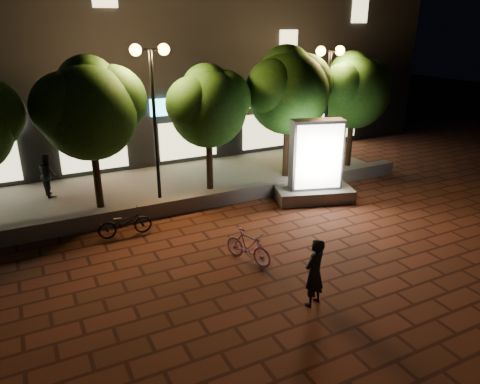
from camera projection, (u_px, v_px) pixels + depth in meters
ground at (272, 256)px, 11.85m from camera, size 80.00×80.00×0.00m
retaining_wall at (213, 198)px, 15.11m from camera, size 16.00×0.45×0.50m
sidewalk at (187, 182)px, 17.27m from camera, size 16.00×5.00×0.08m
building_block at (135, 43)px, 20.94m from camera, size 28.00×8.12×11.30m
tree_left at (90, 106)px, 13.75m from camera, size 3.60×3.00×4.89m
tree_mid at (209, 104)px, 15.51m from camera, size 3.24×2.70×4.50m
tree_right at (289, 88)px, 16.78m from camera, size 3.72×3.10×5.07m
tree_far_right at (354, 88)px, 18.20m from camera, size 3.48×2.90×4.76m
street_lamp_left at (152, 84)px, 14.14m from camera, size 1.26×0.36×5.18m
street_lamp_right at (329, 78)px, 17.14m from camera, size 1.26×0.36×4.98m
ad_kiosk at (315, 168)px, 15.28m from camera, size 2.91×2.04×2.86m
scooter_pink at (248, 246)px, 11.42m from camera, size 0.96×1.51×0.88m
rider at (314, 273)px, 9.53m from camera, size 0.68×0.56×1.59m
scooter_parked at (125, 223)px, 12.86m from camera, size 1.57×0.62×0.81m
pedestrian at (49, 175)px, 15.58m from camera, size 0.69×0.83×1.56m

